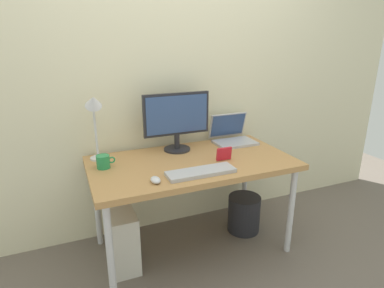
# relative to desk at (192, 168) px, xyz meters

# --- Properties ---
(ground_plane) EXTENTS (6.00, 6.00, 0.00)m
(ground_plane) POSITION_rel_desk_xyz_m (0.00, 0.00, -0.65)
(ground_plane) COLOR #665B51
(back_wall) EXTENTS (4.40, 0.04, 2.60)m
(back_wall) POSITION_rel_desk_xyz_m (0.00, 0.44, 0.65)
(back_wall) COLOR beige
(back_wall) RESTS_ON ground_plane
(desk) EXTENTS (1.40, 0.75, 0.71)m
(desk) POSITION_rel_desk_xyz_m (0.00, 0.00, 0.00)
(desk) COLOR #B7844C
(desk) RESTS_ON ground_plane
(monitor) EXTENTS (0.50, 0.20, 0.44)m
(monitor) POSITION_rel_desk_xyz_m (-0.02, 0.24, 0.31)
(monitor) COLOR #232328
(monitor) RESTS_ON desk
(laptop) EXTENTS (0.32, 0.28, 0.22)m
(laptop) POSITION_rel_desk_xyz_m (0.46, 0.26, 0.12)
(laptop) COLOR #B2B2B7
(laptop) RESTS_ON desk
(desk_lamp) EXTENTS (0.11, 0.16, 0.48)m
(desk_lamp) POSITION_rel_desk_xyz_m (-0.60, 0.24, 0.40)
(desk_lamp) COLOR silver
(desk_lamp) RESTS_ON desk
(keyboard) EXTENTS (0.44, 0.14, 0.02)m
(keyboard) POSITION_rel_desk_xyz_m (-0.04, -0.24, 0.07)
(keyboard) COLOR #B2B2B7
(keyboard) RESTS_ON desk
(mouse) EXTENTS (0.06, 0.09, 0.03)m
(mouse) POSITION_rel_desk_xyz_m (-0.34, -0.25, 0.08)
(mouse) COLOR silver
(mouse) RESTS_ON desk
(coffee_mug) EXTENTS (0.12, 0.09, 0.09)m
(coffee_mug) POSITION_rel_desk_xyz_m (-0.59, 0.09, 0.10)
(coffee_mug) COLOR #268C4C
(coffee_mug) RESTS_ON desk
(photo_frame) EXTENTS (0.11, 0.03, 0.09)m
(photo_frame) POSITION_rel_desk_xyz_m (0.21, -0.08, 0.11)
(photo_frame) COLOR red
(photo_frame) RESTS_ON desk
(computer_tower) EXTENTS (0.18, 0.36, 0.42)m
(computer_tower) POSITION_rel_desk_xyz_m (-0.52, 0.01, -0.44)
(computer_tower) COLOR silver
(computer_tower) RESTS_ON ground_plane
(wastebasket) EXTENTS (0.26, 0.26, 0.30)m
(wastebasket) POSITION_rel_desk_xyz_m (0.48, 0.05, -0.50)
(wastebasket) COLOR #232328
(wastebasket) RESTS_ON ground_plane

